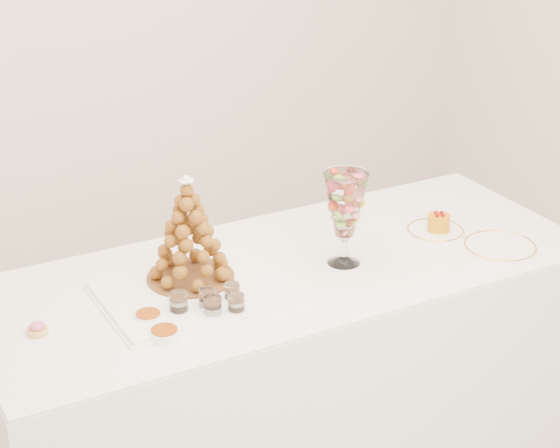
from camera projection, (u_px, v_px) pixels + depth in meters
buffet_table at (288, 366)px, 3.31m from camera, size 2.13×0.94×0.79m
lace_tray at (193, 291)px, 2.97m from camera, size 0.58×0.45×0.02m
macaron_vase at (345, 206)px, 3.09m from camera, size 0.15×0.15×0.32m
cake_plate at (435, 231)px, 3.39m from camera, size 0.21×0.21×0.01m
spare_plate at (500, 247)px, 3.27m from camera, size 0.26×0.26×0.01m
pink_tart at (37, 329)px, 2.75m from camera, size 0.06×0.06×0.04m
verrine_a at (179, 304)px, 2.83m from camera, size 0.07×0.07×0.08m
verrine_b at (207, 300)px, 2.86m from camera, size 0.06×0.06×0.07m
verrine_c at (232, 293)px, 2.91m from camera, size 0.06×0.06×0.07m
verrine_d at (213, 308)px, 2.82m from camera, size 0.07×0.07×0.07m
verrine_e at (236, 305)px, 2.84m from camera, size 0.07×0.07×0.07m
ramekin_back at (148, 318)px, 2.81m from camera, size 0.08×0.08×0.03m
ramekin_front at (164, 334)px, 2.72m from camera, size 0.09×0.09×0.03m
croquembouche at (189, 230)px, 2.96m from camera, size 0.29×0.29×0.36m
mousse_cake at (439, 222)px, 3.38m from camera, size 0.08×0.08×0.07m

